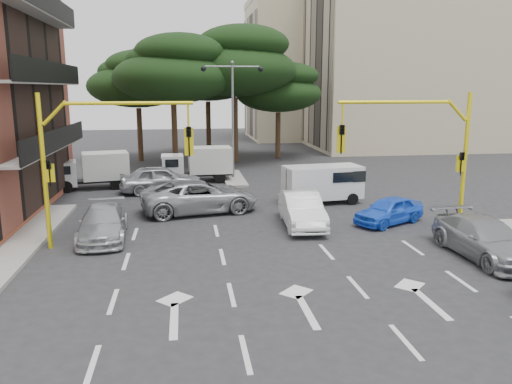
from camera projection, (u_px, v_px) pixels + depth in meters
ground at (275, 254)px, 18.85m from camera, size 120.00×120.00×0.00m
median_strip at (233, 178)px, 34.33m from camera, size 1.40×6.00×0.15m
apartment_beige_near at (412, 56)px, 50.73m from camera, size 20.20×12.15×18.70m
apartment_beige_far at (315, 70)px, 61.58m from camera, size 16.20×12.15×16.70m
pine_left_near at (173, 69)px, 38.01m from camera, size 9.15×9.15×10.23m
pine_center at (236, 61)px, 40.51m from camera, size 9.98×9.98×11.16m
pine_left_far at (138, 79)px, 41.61m from camera, size 8.32×8.32×9.30m
pine_right at (279, 87)px, 43.43m from camera, size 7.49×7.49×8.37m
pine_back at (208, 72)px, 45.21m from camera, size 9.15×9.15×10.23m
signal_mast_right at (427, 143)px, 20.94m from camera, size 5.79×0.37×6.00m
signal_mast_left at (91, 149)px, 19.03m from camera, size 5.79×0.37×6.00m
street_lamp_center at (233, 99)px, 33.24m from camera, size 4.16×0.36×7.77m
car_white_hatch at (302, 210)px, 22.57m from camera, size 1.89×4.69×1.52m
car_blue_compact at (389, 210)px, 23.02m from camera, size 3.94×3.04×1.25m
car_silver_wagon at (103, 223)px, 20.72m from camera, size 2.18×4.74×1.34m
car_silver_cross_a at (200, 196)px, 25.10m from camera, size 6.28×3.78×1.63m
car_silver_cross_b at (161, 179)px, 29.81m from camera, size 5.04×2.54×1.65m
car_silver_parked at (485, 238)px, 18.38m from camera, size 2.20×5.06×1.45m
van_white at (322, 184)px, 27.13m from camera, size 4.35×2.37×2.08m
box_truck_a at (92, 171)px, 30.92m from camera, size 4.87×2.82×2.25m
box_truck_b at (197, 164)px, 33.29m from camera, size 4.77×2.14×2.31m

